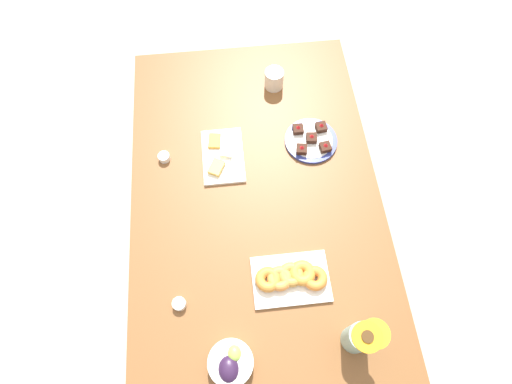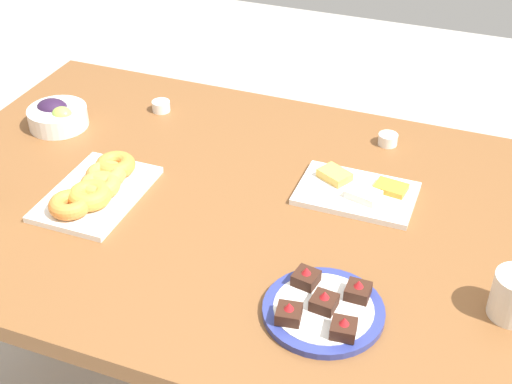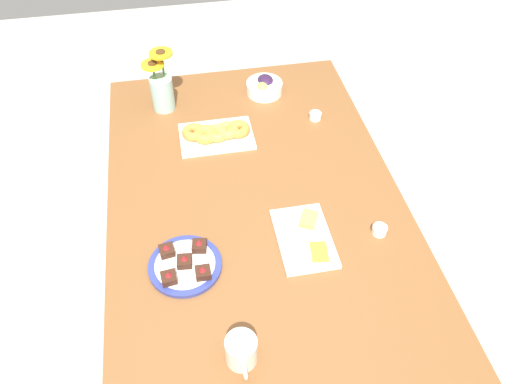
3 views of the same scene
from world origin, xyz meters
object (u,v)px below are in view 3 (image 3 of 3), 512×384
at_px(dining_table, 256,216).
at_px(flower_vase, 162,90).
at_px(jam_cup_honey, 315,116).
at_px(dessert_plate, 185,265).
at_px(croissant_platter, 216,133).
at_px(jam_cup_berry, 380,230).
at_px(cheese_platter, 305,238).
at_px(coffee_mug, 241,351).
at_px(grape_bowl, 264,87).

distance_m(dining_table, flower_vase, 0.66).
height_order(jam_cup_honey, dessert_plate, dessert_plate).
distance_m(croissant_platter, dessert_plate, 0.60).
xyz_separation_m(dining_table, jam_cup_berry, (0.21, 0.36, 0.10)).
height_order(dining_table, cheese_platter, cheese_platter).
bearing_deg(croissant_platter, coffee_mug, -3.16).
bearing_deg(cheese_platter, coffee_mug, -36.40).
distance_m(coffee_mug, croissant_platter, 0.90).
bearing_deg(jam_cup_berry, dining_table, -120.32).
xyz_separation_m(jam_cup_honey, flower_vase, (-0.18, -0.59, 0.07)).
xyz_separation_m(grape_bowl, cheese_platter, (0.80, -0.03, -0.02)).
distance_m(cheese_platter, croissant_platter, 0.58).
relative_size(jam_cup_berry, dessert_plate, 0.22).
relative_size(dessert_plate, flower_vase, 0.88).
distance_m(cheese_platter, dessert_plate, 0.38).
bearing_deg(croissant_platter, dessert_plate, -16.47).
relative_size(dining_table, jam_cup_honey, 33.33).
bearing_deg(dining_table, grape_bowl, 166.26).
bearing_deg(flower_vase, dining_table, 25.61).
bearing_deg(coffee_mug, flower_vase, -173.11).
distance_m(grape_bowl, croissant_platter, 0.35).
distance_m(cheese_platter, jam_cup_berry, 0.24).
bearing_deg(dining_table, cheese_platter, 31.75).
bearing_deg(coffee_mug, croissant_platter, 176.84).
height_order(coffee_mug, grape_bowl, coffee_mug).
bearing_deg(dessert_plate, flower_vase, -178.92).
distance_m(cheese_platter, jam_cup_honey, 0.62).
bearing_deg(coffee_mug, dining_table, 165.72).
bearing_deg(jam_cup_honey, grape_bowl, -141.98).
height_order(croissant_platter, jam_cup_honey, croissant_platter).
bearing_deg(jam_cup_berry, flower_vase, -140.97).
bearing_deg(jam_cup_berry, croissant_platter, -140.84).
height_order(cheese_platter, jam_cup_berry, cheese_platter).
height_order(croissant_platter, flower_vase, flower_vase).
bearing_deg(coffee_mug, jam_cup_honey, 154.27).
height_order(coffee_mug, jam_cup_honey, coffee_mug).
distance_m(coffee_mug, jam_cup_berry, 0.61).
distance_m(croissant_platter, flower_vase, 0.30).
distance_m(grape_bowl, dessert_plate, 0.93).
relative_size(jam_cup_honey, jam_cup_berry, 1.00).
bearing_deg(cheese_platter, jam_cup_berry, 86.12).
distance_m(dining_table, grape_bowl, 0.63).
bearing_deg(dining_table, coffee_mug, -14.28).
bearing_deg(croissant_platter, flower_vase, -141.28).
xyz_separation_m(dining_table, grape_bowl, (-0.61, 0.15, 0.12)).
height_order(cheese_platter, flower_vase, flower_vase).
xyz_separation_m(croissant_platter, jam_cup_honey, (-0.05, 0.41, -0.01)).
height_order(grape_bowl, flower_vase, flower_vase).
relative_size(dining_table, croissant_platter, 5.54).
height_order(jam_cup_honey, flower_vase, flower_vase).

